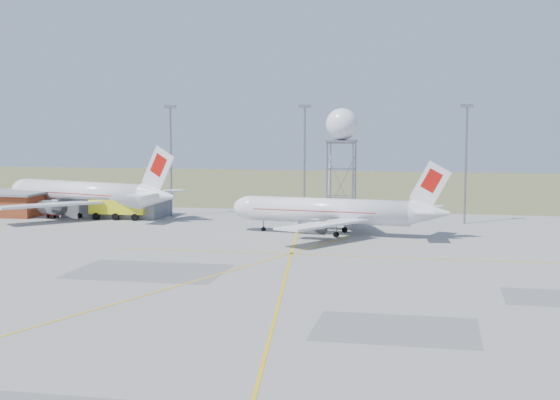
% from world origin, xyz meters
% --- Properties ---
extents(ground, '(400.00, 400.00, 0.00)m').
position_xyz_m(ground, '(0.00, 0.00, 0.00)').
color(ground, gray).
rests_on(ground, ground).
extents(grass_strip, '(400.00, 120.00, 0.03)m').
position_xyz_m(grass_strip, '(0.00, 140.00, 0.01)').
color(grass_strip, brown).
rests_on(grass_strip, ground).
extents(building_grey, '(19.00, 10.00, 3.90)m').
position_xyz_m(building_grey, '(-45.00, 64.00, 1.97)').
color(building_grey, gray).
rests_on(building_grey, ground).
extents(mast_a, '(2.20, 0.50, 20.50)m').
position_xyz_m(mast_a, '(-35.00, 66.00, 12.07)').
color(mast_a, gray).
rests_on(mast_a, ground).
extents(mast_b, '(2.20, 0.50, 20.50)m').
position_xyz_m(mast_b, '(-10.00, 66.00, 12.07)').
color(mast_b, gray).
rests_on(mast_b, ground).
extents(mast_c, '(2.20, 0.50, 20.50)m').
position_xyz_m(mast_c, '(18.00, 66.00, 12.07)').
color(mast_c, gray).
rests_on(mast_c, ground).
extents(airliner_main, '(34.65, 33.48, 11.80)m').
position_xyz_m(airliner_main, '(-2.69, 48.78, 3.62)').
color(airliner_main, silver).
rests_on(airliner_main, ground).
extents(airliner_far, '(38.49, 36.39, 13.36)m').
position_xyz_m(airliner_far, '(-50.75, 63.03, 4.09)').
color(airliner_far, silver).
rests_on(airliner_far, ground).
extents(radar_tower, '(5.47, 5.47, 19.81)m').
position_xyz_m(radar_tower, '(-2.87, 61.81, 11.12)').
color(radar_tower, gray).
rests_on(radar_tower, ground).
extents(fire_truck, '(10.30, 4.22, 4.10)m').
position_xyz_m(fire_truck, '(-42.56, 60.00, 1.97)').
color(fire_truck, yellow).
rests_on(fire_truck, ground).
extents(baggage_tug, '(2.06, 1.68, 1.55)m').
position_xyz_m(baggage_tug, '(-55.59, 59.57, 0.59)').
color(baggage_tug, '#A7230B').
rests_on(baggage_tug, ground).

